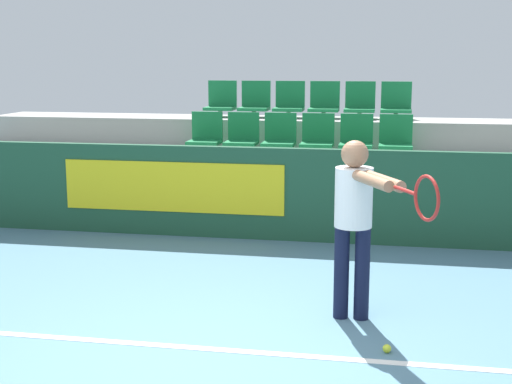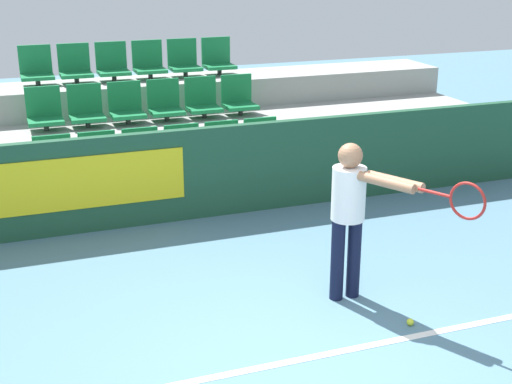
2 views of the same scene
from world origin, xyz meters
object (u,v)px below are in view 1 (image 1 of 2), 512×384
object	(u,v)px
stadium_chair_10	(356,138)
tennis_ball	(387,349)
stadium_chair_5	(395,181)
stadium_chair_8	(279,137)
stadium_chair_2	(268,177)
stadium_chair_6	(206,135)
stadium_chair_9	(317,137)
stadium_chair_11	(396,139)
stadium_chair_0	(187,175)
stadium_chair_16	(360,104)
stadium_chair_4	(352,180)
stadium_chair_15	(324,103)
stadium_chair_3	(309,178)
stadium_chair_14	(289,103)
stadium_chair_1	(227,176)
stadium_chair_17	(396,104)
stadium_chair_7	(242,136)
stadium_chair_13	(255,102)
tennis_player	(357,212)
stadium_chair_12	(221,102)

from	to	relation	value
stadium_chair_10	tennis_ball	distance (m)	5.15
stadium_chair_5	stadium_chair_8	size ratio (longest dim) A/B	1.00
stadium_chair_2	stadium_chair_6	size ratio (longest dim) A/B	1.00
stadium_chair_9	stadium_chair_11	distance (m)	1.11
stadium_chair_0	stadium_chair_16	size ratio (longest dim) A/B	1.00
stadium_chair_4	stadium_chair_11	xyz separation A→B (m)	(0.55, 1.02, 0.43)
stadium_chair_2	stadium_chair_15	xyz separation A→B (m)	(0.55, 2.05, 0.86)
stadium_chair_10	stadium_chair_15	xyz separation A→B (m)	(-0.55, 1.02, 0.43)
stadium_chair_5	stadium_chair_3	bearing A→B (deg)	180.00
stadium_chair_11	stadium_chair_14	distance (m)	2.00
stadium_chair_3	stadium_chair_14	distance (m)	2.29
stadium_chair_5	stadium_chair_1	bearing A→B (deg)	180.00
stadium_chair_5	tennis_ball	xyz separation A→B (m)	(-0.07, -3.99, -0.63)
stadium_chair_0	stadium_chair_9	xyz separation A→B (m)	(1.66, 1.02, 0.43)
stadium_chair_3	stadium_chair_10	xyz separation A→B (m)	(0.55, 1.02, 0.43)
stadium_chair_15	stadium_chair_16	world-z (taller)	same
stadium_chair_5	stadium_chair_11	distance (m)	1.11
stadium_chair_2	stadium_chair_8	bearing A→B (deg)	90.00
stadium_chair_1	stadium_chair_16	distance (m)	2.77
stadium_chair_5	stadium_chair_6	world-z (taller)	stadium_chair_6
stadium_chair_3	stadium_chair_14	world-z (taller)	stadium_chair_14
stadium_chair_4	stadium_chair_8	world-z (taller)	stadium_chair_8
stadium_chair_6	stadium_chair_4	bearing A→B (deg)	-24.81
stadium_chair_4	stadium_chair_17	distance (m)	2.29
stadium_chair_0	stadium_chair_14	world-z (taller)	stadium_chair_14
stadium_chair_8	tennis_ball	bearing A→B (deg)	-72.36
stadium_chair_6	stadium_chair_10	xyz separation A→B (m)	(2.22, 0.00, 0.00)
stadium_chair_2	stadium_chair_7	size ratio (longest dim) A/B	1.00
stadium_chair_0	stadium_chair_5	bearing A→B (deg)	0.00
stadium_chair_10	stadium_chair_4	bearing A→B (deg)	-90.00
stadium_chair_17	stadium_chair_4	bearing A→B (deg)	-105.13
stadium_chair_7	stadium_chair_13	bearing A→B (deg)	90.00
stadium_chair_11	tennis_player	size ratio (longest dim) A/B	0.37
stadium_chair_4	stadium_chair_12	xyz separation A→B (m)	(-2.22, 2.05, 0.86)
stadium_chair_4	stadium_chair_16	xyz separation A→B (m)	(0.00, 2.05, 0.86)
stadium_chair_0	stadium_chair_16	bearing A→B (deg)	42.75
stadium_chair_4	stadium_chair_15	bearing A→B (deg)	105.13
stadium_chair_10	stadium_chair_14	size ratio (longest dim) A/B	1.00
stadium_chair_7	stadium_chair_10	bearing A→B (deg)	0.00
stadium_chair_7	stadium_chair_8	bearing A→B (deg)	0.00
stadium_chair_8	stadium_chair_12	size ratio (longest dim) A/B	1.00
stadium_chair_1	stadium_chair_10	xyz separation A→B (m)	(1.66, 1.02, 0.43)
stadium_chair_0	stadium_chair_13	world-z (taller)	stadium_chair_13
stadium_chair_7	stadium_chair_10	xyz separation A→B (m)	(1.66, 0.00, 0.00)
stadium_chair_16	tennis_player	bearing A→B (deg)	-87.81
stadium_chair_2	stadium_chair_4	world-z (taller)	same
stadium_chair_6	stadium_chair_11	world-z (taller)	same
stadium_chair_16	stadium_chair_17	xyz separation A→B (m)	(0.55, 0.00, 0.00)
stadium_chair_9	stadium_chair_14	xyz separation A→B (m)	(-0.55, 1.02, 0.43)
stadium_chair_5	tennis_ball	distance (m)	4.04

